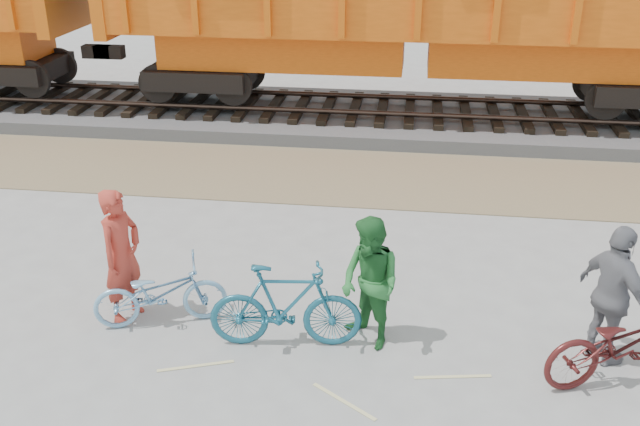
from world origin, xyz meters
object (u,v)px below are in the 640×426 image
at_px(bicycle_blue, 160,293).
at_px(bicycle_teal, 285,306).
at_px(bicycle_maroon, 625,343).
at_px(person_solo, 122,255).
at_px(person_man, 370,283).
at_px(person_woman, 613,296).

bearing_deg(bicycle_blue, bicycle_teal, -118.63).
distance_m(bicycle_blue, bicycle_maroon, 5.58).
distance_m(person_solo, person_man, 3.18).
bearing_deg(bicycle_maroon, person_woman, -6.61).
xyz_separation_m(person_solo, person_woman, (5.96, -0.16, -0.02)).
xyz_separation_m(person_solo, person_man, (3.17, -0.18, -0.06)).
height_order(bicycle_blue, person_woman, person_woman).
xyz_separation_m(bicycle_blue, person_woman, (5.46, -0.06, 0.43)).
bearing_deg(bicycle_teal, person_solo, 73.46).
bearing_deg(person_solo, bicycle_maroon, -78.32).
bearing_deg(person_man, bicycle_maroon, 38.01).
relative_size(bicycle_teal, person_solo, 1.03).
xyz_separation_m(bicycle_blue, person_man, (2.67, -0.08, 0.39)).
xyz_separation_m(bicycle_teal, person_man, (1.00, 0.20, 0.28)).
bearing_deg(person_solo, bicycle_blue, -84.33).
bearing_deg(bicycle_teal, bicycle_blue, 73.90).
bearing_deg(bicycle_maroon, person_man, 61.77).
relative_size(bicycle_blue, bicycle_maroon, 0.86).
xyz_separation_m(person_man, person_woman, (2.79, 0.02, 0.04)).
bearing_deg(bicycle_teal, person_man, -85.37).
height_order(bicycle_maroon, person_solo, person_solo).
xyz_separation_m(bicycle_blue, person_solo, (-0.50, 0.10, 0.45)).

